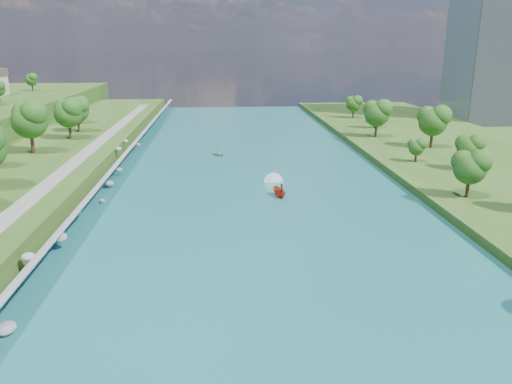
{
  "coord_description": "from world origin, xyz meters",
  "views": [
    {
      "loc": [
        -5.22,
        -65.21,
        24.78
      ],
      "look_at": [
        0.2,
        9.52,
        2.5
      ],
      "focal_mm": 35.0,
      "sensor_mm": 36.0,
      "label": 1
    }
  ],
  "objects": [
    {
      "name": "trees_east",
      "position": [
        37.76,
        21.74,
        6.54
      ],
      "size": [
        18.81,
        141.55,
        11.6
      ],
      "color": "#155018",
      "rests_on": "berm_east"
    },
    {
      "name": "riprap_bank",
      "position": [
        -25.84,
        18.83,
        1.79
      ],
      "size": [
        3.92,
        236.0,
        4.07
      ],
      "color": "slate",
      "rests_on": "ground"
    },
    {
      "name": "office_tower",
      "position": [
        82.5,
        95.0,
        30.0
      ],
      "size": [
        22.0,
        22.0,
        60.0
      ],
      "primitive_type": "cube",
      "color": "gray",
      "rests_on": "ground"
    },
    {
      "name": "motorboat",
      "position": [
        4.49,
        16.4,
        0.76
      ],
      "size": [
        3.6,
        18.92,
        2.03
      ],
      "rotation": [
        0.0,
        0.0,
        3.39
      ],
      "color": "red",
      "rests_on": "river_water"
    },
    {
      "name": "raft",
      "position": [
        -5.7,
        47.72,
        0.47
      ],
      "size": [
        3.79,
        3.83,
        1.59
      ],
      "rotation": [
        0.0,
        0.0,
        0.75
      ],
      "color": "gray",
      "rests_on": "river_water"
    },
    {
      "name": "river_water",
      "position": [
        0.0,
        20.0,
        0.05
      ],
      "size": [
        55.0,
        240.0,
        0.1
      ],
      "primitive_type": "cube",
      "color": "#1A6064",
      "rests_on": "ground"
    },
    {
      "name": "riverside_path",
      "position": [
        -32.5,
        20.0,
        3.55
      ],
      "size": [
        3.0,
        200.0,
        0.1
      ],
      "primitive_type": "cube",
      "color": "gray",
      "rests_on": "berm_west"
    },
    {
      "name": "ground",
      "position": [
        0.0,
        0.0,
        0.0
      ],
      "size": [
        260.0,
        260.0,
        0.0
      ],
      "primitive_type": "plane",
      "color": "#2D5119",
      "rests_on": "ground"
    }
  ]
}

